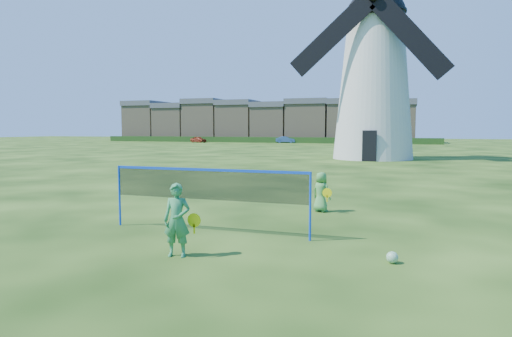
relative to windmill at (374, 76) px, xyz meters
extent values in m
plane|color=black|center=(-0.96, -28.14, -6.79)|extent=(220.00, 220.00, 0.00)
ellipsoid|color=black|center=(0.00, 0.02, 5.03)|extent=(4.64, 4.64, 3.48)
cylinder|color=black|center=(0.00, 0.02, 5.03)|extent=(4.81, 4.81, 0.19)
cube|color=black|center=(0.00, -3.15, -5.61)|extent=(1.07, 0.13, 2.36)
cube|color=black|center=(0.00, -2.49, -1.42)|extent=(0.75, 0.13, 0.97)
cube|color=black|center=(0.00, -1.98, 2.02)|extent=(0.64, 0.13, 0.86)
cylinder|color=black|center=(0.00, 2.71, 5.99)|extent=(2.36, 0.13, 2.36)
cylinder|color=black|center=(0.00, 2.17, 5.99)|extent=(0.15, 1.93, 0.15)
cube|color=black|center=(-3.14, -2.50, 2.89)|extent=(6.63, 0.11, 6.11)
cube|color=black|center=(2.78, -2.50, 2.53)|extent=(6.11, 0.11, 6.63)
cylinder|color=blue|center=(-4.17, -28.53, -6.02)|extent=(0.05, 0.05, 1.55)
cylinder|color=blue|center=(0.83, -28.53, -6.02)|extent=(0.05, 0.05, 1.55)
cube|color=black|center=(-1.67, -28.53, -5.64)|extent=(5.00, 0.02, 0.70)
cube|color=blue|center=(-1.67, -28.53, -5.27)|extent=(5.00, 0.02, 0.06)
imported|color=#378A51|center=(-1.37, -30.59, -6.07)|extent=(0.59, 0.45, 1.44)
cylinder|color=#FFEF0D|center=(-1.09, -30.41, -6.09)|extent=(0.28, 0.02, 0.28)
cube|color=#FFEF0D|center=(-1.09, -30.41, -6.26)|extent=(0.03, 0.02, 0.20)
imported|color=#4F9E4C|center=(0.40, -24.96, -6.19)|extent=(0.69, 0.59, 1.20)
cylinder|color=#FFEF0D|center=(0.62, -25.18, -6.18)|extent=(0.28, 0.02, 0.28)
cube|color=#FFEF0D|center=(0.62, -25.18, -6.35)|extent=(0.03, 0.02, 0.20)
sphere|color=green|center=(2.63, -29.69, -6.68)|extent=(0.22, 0.22, 0.22)
cube|color=gray|center=(-49.60, 43.86, -3.23)|extent=(6.70, 8.00, 7.12)
cube|color=#4C4C54|center=(-49.60, 43.86, 0.83)|extent=(7.00, 8.40, 1.00)
cube|color=gray|center=(-42.78, 43.86, -3.52)|extent=(6.34, 8.00, 6.54)
cube|color=#4C4C54|center=(-42.78, 43.86, 0.25)|extent=(6.64, 8.40, 1.00)
cube|color=gray|center=(-35.90, 43.86, -3.16)|extent=(6.82, 8.00, 7.27)
cube|color=#4C4C54|center=(-35.90, 43.86, 0.98)|extent=(7.12, 8.40, 1.00)
cube|color=gray|center=(-28.81, 43.86, -3.34)|extent=(6.76, 8.00, 6.91)
cube|color=#4C4C54|center=(-28.81, 43.86, 0.62)|extent=(7.06, 8.40, 1.00)
cube|color=gray|center=(-21.95, 43.86, -3.59)|extent=(6.36, 8.00, 6.41)
cube|color=#4C4C54|center=(-21.95, 43.86, 0.11)|extent=(6.66, 8.40, 1.00)
cube|color=gray|center=(-14.81, 43.86, -3.36)|extent=(7.32, 8.00, 6.86)
cube|color=#4C4C54|center=(-14.81, 43.86, 0.57)|extent=(7.62, 8.40, 1.00)
cube|color=gray|center=(-7.17, 43.86, -3.43)|extent=(7.35, 8.00, 6.73)
cube|color=#4C4C54|center=(-7.17, 43.86, 0.44)|extent=(7.65, 8.40, 1.00)
cube|color=gray|center=(0.29, 43.86, -3.57)|extent=(6.98, 8.00, 6.44)
cube|color=#4C4C54|center=(0.29, 43.86, 0.15)|extent=(7.28, 8.40, 1.00)
cube|color=#193814|center=(-22.96, 37.86, -6.29)|extent=(62.00, 0.80, 1.00)
imported|color=maroon|center=(-32.94, 34.48, -6.24)|extent=(3.49, 2.41, 1.10)
imported|color=#2B4B82|center=(-17.62, 37.80, -6.23)|extent=(3.54, 1.56, 1.13)
camera|label=1|loc=(2.87, -38.22, -4.29)|focal=31.44mm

